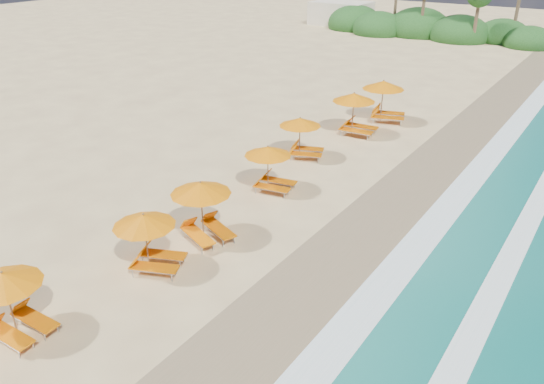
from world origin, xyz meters
name	(u,v)px	position (x,y,z in m)	size (l,w,h in m)	color
ground	(272,219)	(0.00, 0.00, 0.00)	(160.00, 160.00, 0.00)	#D8BE7E
wet_sand	(364,249)	(4.00, 0.00, 0.01)	(4.00, 160.00, 0.01)	#846C4F
surf_foam	(438,272)	(6.70, 0.00, 0.03)	(4.00, 160.00, 0.01)	white
station_1	(12,300)	(-2.09, -9.60, 1.16)	(2.27, 2.11, 2.07)	olive
station_2	(151,238)	(-1.36, -5.12, 1.18)	(2.74, 2.72, 2.10)	olive
station_3	(204,208)	(-1.23, -2.59, 1.27)	(2.92, 2.87, 2.26)	olive
station_4	(271,166)	(-1.55, 2.22, 1.17)	(2.51, 2.40, 2.09)	olive
station_5	(303,135)	(-2.43, 6.35, 1.19)	(2.77, 2.74, 2.13)	olive
station_6	(356,111)	(-1.79, 11.03, 1.36)	(2.76, 2.59, 2.42)	olive
station_7	(386,98)	(-1.40, 14.19, 1.42)	(3.24, 3.18, 2.53)	olive
treeline	(426,27)	(-9.94, 45.51, 1.00)	(25.80, 8.80, 9.74)	#163D14
beach_building	(341,13)	(-22.00, 48.00, 1.40)	(7.00, 5.00, 2.80)	beige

